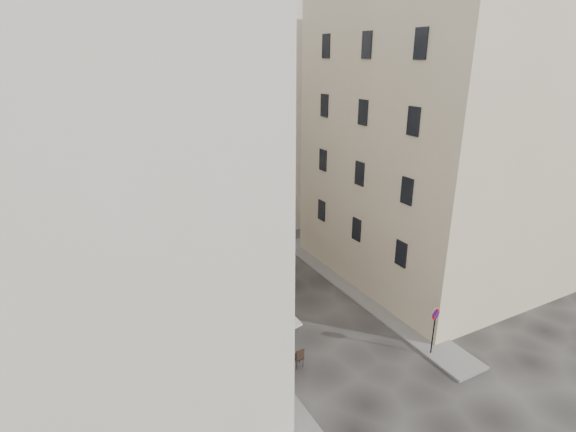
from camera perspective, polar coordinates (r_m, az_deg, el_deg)
ground at (r=24.68m, az=4.50°, el=-14.89°), size 90.00×90.00×0.00m
sidewalk_left at (r=26.07m, az=-9.01°, el=-12.86°), size 2.00×22.00×0.12m
sidewalk_right at (r=28.96m, az=8.94°, el=-9.28°), size 2.00×18.00×0.12m
building_left at (r=20.33m, az=-25.91°, el=7.29°), size 12.20×16.20×20.60m
building_right at (r=30.15m, az=18.66°, el=9.81°), size 12.20×14.20×18.60m
building_back at (r=37.67m, az=-12.42°, el=12.20°), size 18.20×10.20×18.60m
cafe_storefront at (r=22.75m, az=-6.23°, el=-12.61°), size 1.74×7.30×3.50m
stone_steps at (r=34.40m, az=-6.73°, el=-3.65°), size 9.00×3.15×0.80m
bollard_near at (r=22.36m, az=-1.42°, el=-17.35°), size 0.12×0.12×0.98m
bollard_mid at (r=24.98m, az=-5.12°, el=-12.99°), size 0.12×0.12×0.98m
bollard_far at (r=27.80m, az=-7.99°, el=-9.45°), size 0.12×0.12×0.98m
no_parking_sign at (r=23.33m, az=18.13°, el=-12.73°), size 0.60×0.15×2.63m
bistro_table_a at (r=22.14m, az=0.06°, el=-17.82°), size 1.42×0.67×1.00m
bistro_table_b at (r=22.98m, az=-1.62°, el=-16.32°), size 1.34×0.63×0.94m
bistro_table_c at (r=24.95m, az=-3.61°, el=-13.30°), size 1.16×0.54×0.81m
bistro_table_d at (r=25.59m, az=-5.26°, el=-12.29°), size 1.28×0.60×0.90m
bistro_table_e at (r=26.72m, az=-7.26°, el=-10.83°), size 1.33×0.62×0.94m
pedestrian at (r=25.89m, az=-3.34°, el=-10.78°), size 0.66×0.46×1.73m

